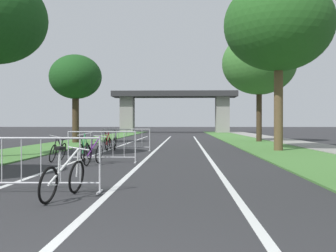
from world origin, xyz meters
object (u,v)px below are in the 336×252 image
object	(u,v)px
bicycle_purple_2	(94,153)
bicycle_black_5	(58,151)
bicycle_red_4	(108,143)
bicycle_silver_1	(115,143)
crowd_barrier_third	(126,140)
bicycle_white_3	(64,178)
tree_right_oak_mid	(259,63)
bicycle_green_0	(85,151)
tree_right_pine_far	(279,25)
crowd_barrier_second	(102,147)
crowd_barrier_nearest	(41,165)
tree_left_maple_mid	(76,78)

from	to	relation	value
bicycle_purple_2	bicycle_black_5	world-z (taller)	bicycle_black_5
bicycle_red_4	bicycle_silver_1	bearing A→B (deg)	-63.84
crowd_barrier_third	bicycle_white_3	size ratio (longest dim) A/B	1.37
tree_right_oak_mid	bicycle_green_0	size ratio (longest dim) A/B	4.70
tree_right_pine_far	bicycle_red_4	world-z (taller)	tree_right_pine_far
crowd_barrier_second	bicycle_green_0	distance (m)	0.84
bicycle_purple_2	crowd_barrier_nearest	bearing A→B (deg)	-79.32
tree_left_maple_mid	bicycle_red_4	bearing A→B (deg)	-63.65
tree_left_maple_mid	bicycle_purple_2	xyz separation A→B (m)	(4.30, -14.12, -3.98)
crowd_barrier_second	bicycle_black_5	distance (m)	1.70
bicycle_black_5	bicycle_white_3	bearing A→B (deg)	108.52
tree_right_pine_far	crowd_barrier_third	distance (m)	8.94
tree_left_maple_mid	tree_right_pine_far	size ratio (longest dim) A/B	0.72
tree_right_oak_mid	bicycle_silver_1	size ratio (longest dim) A/B	4.61
tree_right_pine_far	bicycle_silver_1	distance (m)	9.43
tree_right_pine_far	crowd_barrier_nearest	bearing A→B (deg)	-120.85
tree_right_pine_far	bicycle_black_5	distance (m)	11.67
crowd_barrier_nearest	crowd_barrier_second	size ratio (longest dim) A/B	1.00
crowd_barrier_second	crowd_barrier_nearest	bearing A→B (deg)	-89.65
tree_left_maple_mid	tree_right_oak_mid	bearing A→B (deg)	9.56
bicycle_silver_1	bicycle_green_0	bearing A→B (deg)	-96.46
crowd_barrier_third	bicycle_green_0	bearing A→B (deg)	-96.82
tree_left_maple_mid	bicycle_silver_1	size ratio (longest dim) A/B	3.50
bicycle_red_4	bicycle_black_5	size ratio (longest dim) A/B	1.00
crowd_barrier_nearest	bicycle_green_0	world-z (taller)	crowd_barrier_nearest
tree_right_oak_mid	bicycle_red_4	xyz separation A→B (m)	(-8.96, -9.06, -5.15)
crowd_barrier_third	bicycle_black_5	distance (m)	5.72
crowd_barrier_second	bicycle_silver_1	distance (m)	5.62
bicycle_silver_1	bicycle_black_5	size ratio (longest dim) A/B	0.99
crowd_barrier_second	bicycle_purple_2	world-z (taller)	crowd_barrier_second
crowd_barrier_third	bicycle_white_3	distance (m)	12.59
crowd_barrier_second	bicycle_white_3	bearing A→B (deg)	-84.40
tree_right_oak_mid	crowd_barrier_nearest	xyz separation A→B (m)	(-7.92, -21.61, -4.98)
crowd_barrier_nearest	crowd_barrier_second	bearing A→B (deg)	90.35
crowd_barrier_nearest	bicycle_black_5	size ratio (longest dim) A/B	1.36
crowd_barrier_nearest	bicycle_red_4	xyz separation A→B (m)	(-1.04, 12.56, -0.17)
tree_right_oak_mid	bicycle_red_4	bearing A→B (deg)	-134.69
tree_right_oak_mid	crowd_barrier_second	size ratio (longest dim) A/B	3.34
crowd_barrier_nearest	bicycle_silver_1	size ratio (longest dim) A/B	1.38
crowd_barrier_nearest	crowd_barrier_third	xyz separation A→B (m)	(-0.05, 11.96, 0.00)
crowd_barrier_third	bicycle_white_3	world-z (taller)	crowd_barrier_third
bicycle_red_4	crowd_barrier_second	bearing A→B (deg)	-81.58
bicycle_black_5	crowd_barrier_nearest	bearing A→B (deg)	105.11
bicycle_silver_1	tree_left_maple_mid	bearing A→B (deg)	111.65
crowd_barrier_second	tree_left_maple_mid	bearing A→B (deg)	108.20
tree_right_pine_far	crowd_barrier_nearest	world-z (taller)	tree_right_pine_far
tree_right_oak_mid	bicycle_green_0	bearing A→B (deg)	-119.65
crowd_barrier_second	bicycle_black_5	world-z (taller)	crowd_barrier_second
crowd_barrier_second	bicycle_silver_1	xyz separation A→B (m)	(-0.51, 5.59, -0.13)
crowd_barrier_third	bicycle_silver_1	distance (m)	0.65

